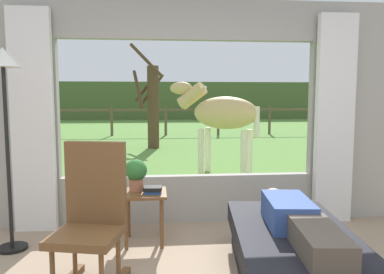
{
  "coord_description": "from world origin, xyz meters",
  "views": [
    {
      "loc": [
        -0.37,
        -2.11,
        1.47
      ],
      "look_at": [
        0.0,
        1.8,
        1.05
      ],
      "focal_mm": 35.62,
      "sensor_mm": 36.0,
      "label": 1
    }
  ],
  "objects_px": {
    "side_table": "(144,201)",
    "book_stack": "(153,190)",
    "rocking_chair": "(91,218)",
    "potted_plant": "(136,173)",
    "pasture_tree": "(152,104)",
    "reclining_person": "(297,220)",
    "horse": "(221,114)",
    "floor_lamp_left": "(4,88)",
    "recliner_sofa": "(293,256)"
  },
  "relations": [
    {
      "from": "side_table",
      "to": "book_stack",
      "type": "height_order",
      "value": "book_stack"
    },
    {
      "from": "rocking_chair",
      "to": "potted_plant",
      "type": "height_order",
      "value": "rocking_chair"
    },
    {
      "from": "potted_plant",
      "to": "pasture_tree",
      "type": "bearing_deg",
      "value": 89.13
    },
    {
      "from": "reclining_person",
      "to": "horse",
      "type": "distance_m",
      "value": 4.26
    },
    {
      "from": "side_table",
      "to": "rocking_chair",
      "type": "bearing_deg",
      "value": -113.54
    },
    {
      "from": "floor_lamp_left",
      "to": "pasture_tree",
      "type": "relative_size",
      "value": 0.67
    },
    {
      "from": "potted_plant",
      "to": "reclining_person",
      "type": "bearing_deg",
      "value": -39.69
    },
    {
      "from": "potted_plant",
      "to": "floor_lamp_left",
      "type": "distance_m",
      "value": 1.46
    },
    {
      "from": "reclining_person",
      "to": "book_stack",
      "type": "height_order",
      "value": "reclining_person"
    },
    {
      "from": "rocking_chair",
      "to": "side_table",
      "type": "distance_m",
      "value": 0.95
    },
    {
      "from": "side_table",
      "to": "floor_lamp_left",
      "type": "xyz_separation_m",
      "value": [
        -1.27,
        -0.06,
        1.12
      ]
    },
    {
      "from": "reclining_person",
      "to": "pasture_tree",
      "type": "relative_size",
      "value": 0.5
    },
    {
      "from": "pasture_tree",
      "to": "rocking_chair",
      "type": "bearing_deg",
      "value": -92.92
    },
    {
      "from": "side_table",
      "to": "pasture_tree",
      "type": "bearing_deg",
      "value": 89.79
    },
    {
      "from": "recliner_sofa",
      "to": "side_table",
      "type": "height_order",
      "value": "side_table"
    },
    {
      "from": "side_table",
      "to": "reclining_person",
      "type": "bearing_deg",
      "value": -39.88
    },
    {
      "from": "floor_lamp_left",
      "to": "potted_plant",
      "type": "bearing_deg",
      "value": 5.66
    },
    {
      "from": "rocking_chair",
      "to": "side_table",
      "type": "relative_size",
      "value": 2.15
    },
    {
      "from": "floor_lamp_left",
      "to": "book_stack",
      "type": "bearing_deg",
      "value": 0.04
    },
    {
      "from": "horse",
      "to": "book_stack",
      "type": "bearing_deg",
      "value": -168.78
    },
    {
      "from": "pasture_tree",
      "to": "potted_plant",
      "type": "bearing_deg",
      "value": -90.87
    },
    {
      "from": "reclining_person",
      "to": "book_stack",
      "type": "bearing_deg",
      "value": 145.93
    },
    {
      "from": "recliner_sofa",
      "to": "book_stack",
      "type": "xyz_separation_m",
      "value": [
        -1.11,
        0.89,
        0.34
      ]
    },
    {
      "from": "potted_plant",
      "to": "book_stack",
      "type": "xyz_separation_m",
      "value": [
        0.17,
        -0.12,
        -0.15
      ]
    },
    {
      "from": "potted_plant",
      "to": "rocking_chair",
      "type": "bearing_deg",
      "value": -107.76
    },
    {
      "from": "floor_lamp_left",
      "to": "pasture_tree",
      "type": "height_order",
      "value": "pasture_tree"
    },
    {
      "from": "rocking_chair",
      "to": "pasture_tree",
      "type": "xyz_separation_m",
      "value": [
        0.4,
        7.85,
        0.72
      ]
    },
    {
      "from": "side_table",
      "to": "recliner_sofa",
      "type": "bearing_deg",
      "value": -38.44
    },
    {
      "from": "side_table",
      "to": "horse",
      "type": "xyz_separation_m",
      "value": [
        1.33,
        3.22,
        0.73
      ]
    },
    {
      "from": "book_stack",
      "to": "floor_lamp_left",
      "type": "xyz_separation_m",
      "value": [
        -1.35,
        -0.0,
        0.99
      ]
    },
    {
      "from": "book_stack",
      "to": "floor_lamp_left",
      "type": "bearing_deg",
      "value": -179.96
    },
    {
      "from": "side_table",
      "to": "potted_plant",
      "type": "height_order",
      "value": "potted_plant"
    },
    {
      "from": "book_stack",
      "to": "reclining_person",
      "type": "bearing_deg",
      "value": -40.31
    },
    {
      "from": "rocking_chair",
      "to": "floor_lamp_left",
      "type": "distance_m",
      "value": 1.56
    },
    {
      "from": "book_stack",
      "to": "pasture_tree",
      "type": "bearing_deg",
      "value": 90.49
    },
    {
      "from": "side_table",
      "to": "potted_plant",
      "type": "relative_size",
      "value": 1.63
    },
    {
      "from": "rocking_chair",
      "to": "floor_lamp_left",
      "type": "xyz_separation_m",
      "value": [
        -0.89,
        0.8,
        1.0
      ]
    },
    {
      "from": "reclining_person",
      "to": "floor_lamp_left",
      "type": "xyz_separation_m",
      "value": [
        -2.46,
        0.94,
        1.03
      ]
    },
    {
      "from": "book_stack",
      "to": "horse",
      "type": "height_order",
      "value": "horse"
    },
    {
      "from": "recliner_sofa",
      "to": "potted_plant",
      "type": "xyz_separation_m",
      "value": [
        -1.27,
        1.01,
        0.48
      ]
    },
    {
      "from": "reclining_person",
      "to": "side_table",
      "type": "xyz_separation_m",
      "value": [
        -1.19,
        1.0,
        -0.1
      ]
    },
    {
      "from": "recliner_sofa",
      "to": "side_table",
      "type": "distance_m",
      "value": 1.54
    },
    {
      "from": "rocking_chair",
      "to": "horse",
      "type": "height_order",
      "value": "horse"
    },
    {
      "from": "floor_lamp_left",
      "to": "reclining_person",
      "type": "bearing_deg",
      "value": -20.88
    },
    {
      "from": "rocking_chair",
      "to": "horse",
      "type": "xyz_separation_m",
      "value": [
        1.7,
        4.08,
        0.61
      ]
    },
    {
      "from": "horse",
      "to": "pasture_tree",
      "type": "relative_size",
      "value": 0.6
    },
    {
      "from": "floor_lamp_left",
      "to": "rocking_chair",
      "type": "bearing_deg",
      "value": -41.99
    },
    {
      "from": "reclining_person",
      "to": "recliner_sofa",
      "type": "bearing_deg",
      "value": 96.24
    },
    {
      "from": "book_stack",
      "to": "pasture_tree",
      "type": "height_order",
      "value": "pasture_tree"
    },
    {
      "from": "pasture_tree",
      "to": "side_table",
      "type": "bearing_deg",
      "value": -90.21
    }
  ]
}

